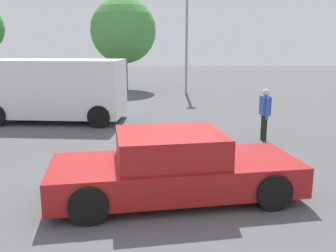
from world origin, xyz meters
TOP-DOWN VIEW (x-y plane):
  - ground_plane at (0.00, 0.00)m, footprint 80.00×80.00m
  - sedan_foreground at (0.35, -0.18)m, footprint 4.63×2.20m
  - van_white at (-3.34, 6.97)m, footprint 5.05×2.81m
  - pedestrian at (3.33, 3.71)m, footprint 0.26×0.57m
  - light_post_near at (2.27, 14.30)m, footprint 0.44×0.44m
  - tree_back_center at (-1.32, 16.20)m, footprint 3.90×3.90m

SIDE VIEW (x-z plane):
  - ground_plane at x=0.00m, z-range 0.00..0.00m
  - sedan_foreground at x=0.35m, z-range -0.05..1.19m
  - pedestrian at x=3.33m, z-range 0.14..1.66m
  - van_white at x=-3.34m, z-range 0.09..2.31m
  - tree_back_center at x=-1.32m, z-range 0.78..6.27m
  - light_post_near at x=2.27m, z-range 1.21..8.53m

